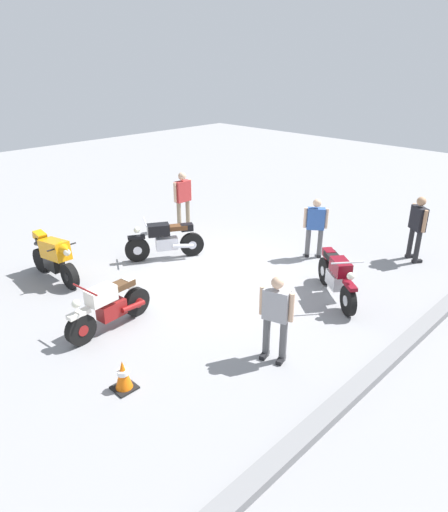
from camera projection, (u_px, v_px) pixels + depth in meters
The scene contains 11 objects.
ground_plane at pixel (217, 276), 11.28m from camera, with size 40.00×40.00×0.00m, color gray.
curb_edge at pixel (397, 352), 8.28m from camera, with size 14.00×0.30×0.15m, color gray.
motorcycle_cream_vintage at pixel (110, 306), 8.96m from camera, with size 1.96×0.70×1.07m.
motorcycle_maroon_cruiser at pixel (337, 276), 10.10m from camera, with size 1.38×1.72×1.09m.
motorcycle_orange_sportbike at pixel (54, 256), 10.92m from camera, with size 0.70×1.95×1.14m.
motorcycle_black_cruiser at pixel (165, 240), 12.09m from camera, with size 1.87×1.15×1.09m.
person_in_gray_shirt at pixel (276, 314), 7.89m from camera, with size 0.41×0.63×1.60m.
person_in_blue_shirt at pixel (315, 225), 12.03m from camera, with size 0.50×0.56×1.61m.
person_in_red_shirt at pixel (183, 196), 14.01m from camera, with size 0.68×0.31×1.78m.
person_in_black_shirt at pixel (417, 225), 11.79m from camera, with size 0.52×0.59×1.73m.
traffic_cone at pixel (123, 375), 7.38m from camera, with size 0.36×0.36×0.53m.
Camera 1 is at (7.10, 7.25, 4.95)m, focal length 32.36 mm.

